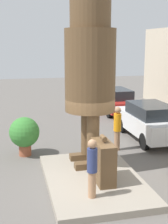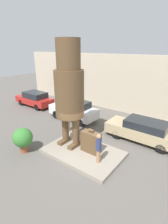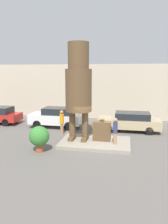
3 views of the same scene
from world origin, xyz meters
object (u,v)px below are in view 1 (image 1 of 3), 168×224
object	(u,v)px
giant_suitcase	(103,162)
statue_figure	(90,59)
parked_car_red	(115,100)
parked_car_white	(149,120)
planter_pot	(24,133)
tourist	(92,166)
worker_hivis	(117,127)

from	to	relation	value
giant_suitcase	statue_figure	bearing A→B (deg)	-178.96
parked_car_red	parked_car_white	size ratio (longest dim) A/B	1.00
planter_pot	parked_car_white	bearing A→B (deg)	98.39
statue_figure	giant_suitcase	world-z (taller)	statue_figure
statue_figure	parked_car_red	xyz separation A→B (m)	(-8.35, 3.75, -3.03)
giant_suitcase	parked_car_red	bearing A→B (deg)	159.32
tourist	planter_pot	bearing A→B (deg)	-159.57
tourist	worker_hivis	bearing A→B (deg)	152.22
tourist	worker_hivis	xyz separation A→B (m)	(-4.04, 2.13, -0.12)
parked_car_red	planter_pot	bearing A→B (deg)	137.74
tourist	parked_car_red	distance (m)	11.58
tourist	worker_hivis	distance (m)	4.56
giant_suitcase	tourist	world-z (taller)	tourist
statue_figure	giant_suitcase	distance (m)	3.36
tourist	worker_hivis	size ratio (longest dim) A/B	0.91
statue_figure	parked_car_white	distance (m)	5.28
parked_car_red	worker_hivis	distance (m)	7.06
planter_pot	worker_hivis	distance (m)	3.73
parked_car_white	giant_suitcase	bearing A→B (deg)	140.81
parked_car_red	statue_figure	bearing A→B (deg)	155.80
parked_car_white	planter_pot	xyz separation A→B (m)	(0.83, -5.60, 0.02)
parked_car_white	planter_pot	size ratio (longest dim) A/B	2.80
parked_car_red	parked_car_white	bearing A→B (deg)	177.05
giant_suitcase	tourist	distance (m)	1.09
parked_car_red	planter_pot	distance (m)	8.76
tourist	planter_pot	world-z (taller)	tourist
giant_suitcase	parked_car_white	distance (m)	5.43
parked_car_white	planter_pot	world-z (taller)	parked_car_white
parked_car_red	planter_pot	size ratio (longest dim) A/B	2.81
statue_figure	worker_hivis	bearing A→B (deg)	136.01
planter_pot	giant_suitcase	bearing A→B (deg)	32.64
worker_hivis	statue_figure	bearing A→B (deg)	-43.99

